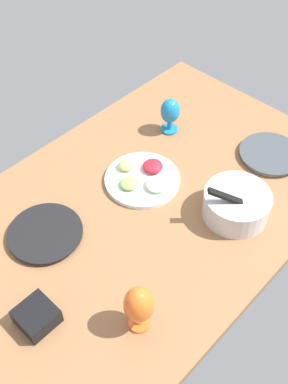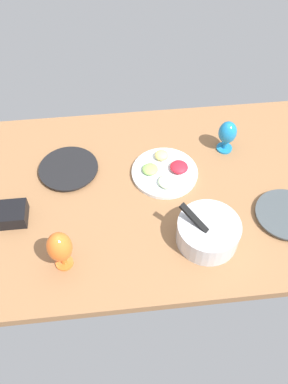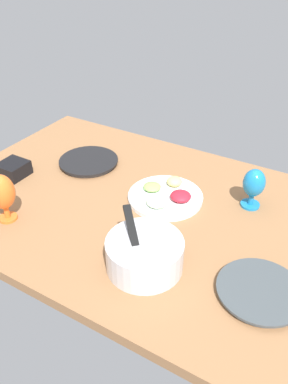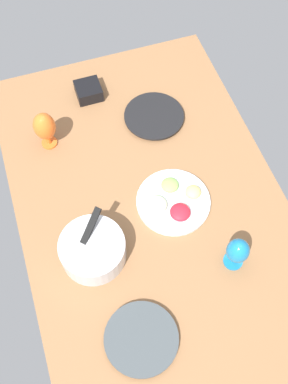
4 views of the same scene
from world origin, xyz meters
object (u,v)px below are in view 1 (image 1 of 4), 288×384
Objects in this scene: dinner_plate_right at (45,234)px; fruit_platter at (143,178)px; dinner_plate_left at (270,154)px; mixing_bowl at (236,204)px; square_bowl_black at (36,316)px; hurricane_glass_orange at (139,306)px; hurricane_glass_blue at (170,112)px.

dinner_plate_right is 43.04cm from fruit_platter.
dinner_plate_left is 35.53cm from mixing_bowl.
dinner_plate_left is at bearing 174.26° from square_bowl_black.
mixing_bowl is 1.29× the size of hurricane_glass_orange.
hurricane_glass_blue reaches higher than dinner_plate_left.
hurricane_glass_blue is at bearing -162.43° from square_bowl_black.
dinner_plate_right is at bearing -21.53° from dinner_plate_left.
dinner_plate_right is at bearing -8.67° from fruit_platter.
fruit_platter is at bearing -72.46° from mixing_bowl.
dinner_plate_left is 90.85cm from hurricane_glass_orange.
square_bowl_black is at bearing 47.54° from dinner_plate_right.
square_bowl_black reaches higher than fruit_platter.
mixing_bowl is 37.48cm from fruit_platter.
hurricane_glass_blue is at bearing -111.08° from mixing_bowl.
square_bowl_black reaches higher than dinner_plate_right.
fruit_platter is at bearing 171.33° from dinner_plate_right.
square_bowl_black is (20.56, -22.94, -8.02)cm from hurricane_glass_orange.
square_bowl_black is at bearing -48.13° from hurricane_glass_orange.
dinner_plate_right is 1.10× the size of mixing_bowl.
mixing_bowl reaches higher than dinner_plate_left.
mixing_bowl is 1.51× the size of hurricane_glass_blue.
mixing_bowl is at bearing -175.13° from hurricane_glass_orange.
hurricane_glass_blue is 1.43× the size of square_bowl_black.
square_bowl_black is at bearing 15.05° from fruit_platter.
hurricane_glass_blue is at bearing -68.61° from dinner_plate_left.
square_bowl_black is at bearing -5.74° from dinner_plate_left.
hurricane_glass_blue is 98.86cm from square_bowl_black.
mixing_bowl reaches higher than dinner_plate_right.
dinner_plate_right is at bearing -132.46° from square_bowl_black.
dinner_plate_left and dinner_plate_right have the same top height.
fruit_platter is (-42.55, 6.49, 0.43)cm from dinner_plate_right.
hurricane_glass_orange is at bearing 131.87° from square_bowl_black.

